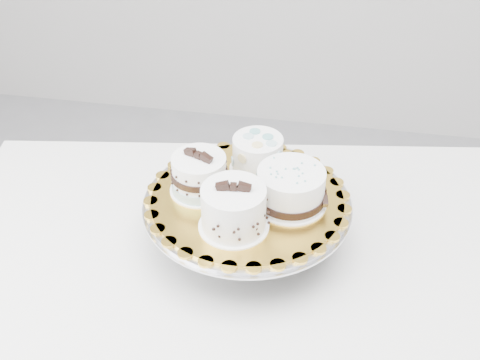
% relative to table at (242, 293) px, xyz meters
% --- Properties ---
extents(table, '(1.21, 0.90, 0.75)m').
position_rel_table_xyz_m(table, '(0.00, 0.00, 0.00)').
color(table, white).
rests_on(table, floor).
extents(cake_stand, '(0.37, 0.37, 0.10)m').
position_rel_table_xyz_m(cake_stand, '(0.00, 0.05, 0.16)').
color(cake_stand, gray).
rests_on(cake_stand, table).
extents(cake_board, '(0.39, 0.39, 0.00)m').
position_rel_table_xyz_m(cake_board, '(0.00, 0.05, 0.19)').
color(cake_board, gold).
rests_on(cake_board, cake_stand).
extents(cake_swirl, '(0.12, 0.12, 0.09)m').
position_rel_table_xyz_m(cake_swirl, '(-0.01, -0.03, 0.23)').
color(cake_swirl, white).
rests_on(cake_swirl, cake_board).
extents(cake_banded, '(0.12, 0.12, 0.09)m').
position_rel_table_xyz_m(cake_banded, '(-0.09, 0.06, 0.23)').
color(cake_banded, white).
rests_on(cake_banded, cake_board).
extents(cake_dots, '(0.11, 0.11, 0.07)m').
position_rel_table_xyz_m(cake_dots, '(0.01, 0.13, 0.23)').
color(cake_dots, white).
rests_on(cake_dots, cake_board).
extents(cake_ribbon, '(0.14, 0.13, 0.07)m').
position_rel_table_xyz_m(cake_ribbon, '(0.08, 0.05, 0.22)').
color(cake_ribbon, white).
rests_on(cake_ribbon, cake_board).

